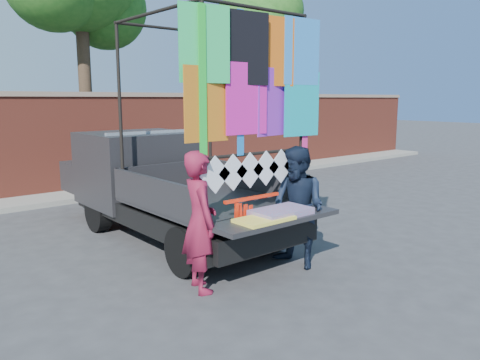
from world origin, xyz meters
TOP-DOWN VIEW (x-y plane):
  - ground at (0.00, 0.00)m, footprint 90.00×90.00m
  - brick_wall at (0.00, 7.00)m, footprint 30.00×0.45m
  - curb at (0.00, 6.30)m, footprint 30.00×1.20m
  - tree_right at (7.52, 8.12)m, footprint 4.20×3.30m
  - pickup_truck at (-0.10, 2.47)m, footprint 2.29×5.74m
  - woman at (-1.05, -0.32)m, footprint 0.59×0.75m
  - man at (0.54, -0.53)m, footprint 0.72×0.90m
  - streamer_bundle at (-0.36, -0.44)m, footprint 0.94×0.07m

SIDE VIEW (x-z plane):
  - ground at x=0.00m, z-range 0.00..0.00m
  - curb at x=0.00m, z-range 0.00..0.12m
  - man at x=0.54m, z-range 0.00..1.77m
  - woman at x=-1.05m, z-range 0.00..1.81m
  - pickup_truck at x=-0.10m, z-range -0.89..2.72m
  - streamer_bundle at x=-0.36m, z-range 0.61..1.25m
  - brick_wall at x=0.00m, z-range 0.02..2.63m
  - tree_right at x=7.52m, z-range 1.44..8.06m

